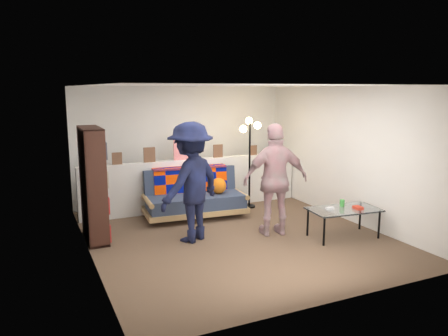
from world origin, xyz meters
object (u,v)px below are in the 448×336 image
at_px(coffee_table, 344,211).
at_px(floor_lamp, 250,144).
at_px(person_left, 191,182).
at_px(person_right, 276,180).
at_px(futon_sofa, 195,197).
at_px(bookshelf, 93,188).

height_order(coffee_table, floor_lamp, floor_lamp).
distance_m(person_left, person_right, 1.37).
bearing_deg(futon_sofa, coffee_table, -49.73).
distance_m(futon_sofa, coffee_table, 2.71).
height_order(floor_lamp, person_right, person_right).
bearing_deg(person_left, coffee_table, 129.44).
bearing_deg(coffee_table, person_left, 158.67).
distance_m(bookshelf, person_left, 1.53).
xyz_separation_m(bookshelf, person_left, (1.38, -0.66, 0.10)).
bearing_deg(floor_lamp, futon_sofa, -171.27).
bearing_deg(futon_sofa, person_right, -61.07).
relative_size(floor_lamp, person_left, 0.97).
bearing_deg(person_left, floor_lamp, -171.14).
height_order(bookshelf, coffee_table, bookshelf).
distance_m(bookshelf, coffee_table, 3.98).
relative_size(bookshelf, floor_lamp, 0.99).
distance_m(coffee_table, floor_lamp, 2.47).
bearing_deg(bookshelf, floor_lamp, 12.89).
bearing_deg(floor_lamp, person_right, -103.90).
height_order(futon_sofa, bookshelf, bookshelf).
relative_size(futon_sofa, person_right, 1.05).
bearing_deg(bookshelf, person_left, -25.60).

